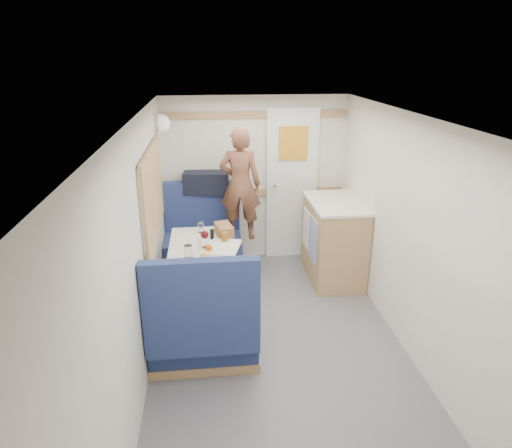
{
  "coord_description": "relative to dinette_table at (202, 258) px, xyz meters",
  "views": [
    {
      "loc": [
        -0.57,
        -3.08,
        2.45
      ],
      "look_at": [
        -0.13,
        0.9,
        0.94
      ],
      "focal_mm": 32.0,
      "sensor_mm": 36.0,
      "label": 1
    }
  ],
  "objects": [
    {
      "name": "floor",
      "position": [
        0.65,
        -1.0,
        -0.57
      ],
      "size": [
        4.5,
        4.5,
        0.0
      ],
      "primitive_type": "plane",
      "color": "#515156",
      "rests_on": "ground"
    },
    {
      "name": "ceiling",
      "position": [
        0.65,
        -1.0,
        1.43
      ],
      "size": [
        4.5,
        4.5,
        0.0
      ],
      "primitive_type": "plane",
      "rotation": [
        3.14,
        0.0,
        0.0
      ],
      "color": "silver",
      "rests_on": "wall_back"
    },
    {
      "name": "wall_back",
      "position": [
        0.65,
        1.25,
        0.43
      ],
      "size": [
        2.2,
        0.02,
        2.0
      ],
      "primitive_type": "cube",
      "color": "silver",
      "rests_on": "floor"
    },
    {
      "name": "wall_left",
      "position": [
        -0.45,
        -1.0,
        0.43
      ],
      "size": [
        0.02,
        4.5,
        2.0
      ],
      "primitive_type": "cube",
      "color": "silver",
      "rests_on": "floor"
    },
    {
      "name": "wall_right",
      "position": [
        1.75,
        -1.0,
        0.43
      ],
      "size": [
        0.02,
        4.5,
        2.0
      ],
      "primitive_type": "cube",
      "color": "silver",
      "rests_on": "floor"
    },
    {
      "name": "oak_trim_low",
      "position": [
        0.65,
        1.23,
        0.28
      ],
      "size": [
        2.15,
        0.02,
        0.08
      ],
      "primitive_type": "cube",
      "color": "#A07E48",
      "rests_on": "wall_back"
    },
    {
      "name": "oak_trim_high",
      "position": [
        0.65,
        1.23,
        1.21
      ],
      "size": [
        2.15,
        0.02,
        0.08
      ],
      "primitive_type": "cube",
      "color": "#A07E48",
      "rests_on": "wall_back"
    },
    {
      "name": "side_window",
      "position": [
        -0.43,
        0.0,
        0.68
      ],
      "size": [
        0.04,
        1.3,
        0.72
      ],
      "primitive_type": "cube",
      "color": "#99A189",
      "rests_on": "wall_left"
    },
    {
      "name": "rear_door",
      "position": [
        1.1,
        1.22,
        0.41
      ],
      "size": [
        0.62,
        0.12,
        1.86
      ],
      "color": "white",
      "rests_on": "wall_back"
    },
    {
      "name": "dinette_table",
      "position": [
        0.0,
        0.0,
        0.0
      ],
      "size": [
        0.62,
        0.92,
        0.72
      ],
      "color": "white",
      "rests_on": "floor"
    },
    {
      "name": "bench_far",
      "position": [
        -0.0,
        0.86,
        -0.27
      ],
      "size": [
        0.9,
        0.59,
        1.05
      ],
      "color": "navy",
      "rests_on": "floor"
    },
    {
      "name": "bench_near",
      "position": [
        -0.0,
        -0.86,
        -0.27
      ],
      "size": [
        0.9,
        0.59,
        1.05
      ],
      "color": "navy",
      "rests_on": "floor"
    },
    {
      "name": "ledge",
      "position": [
        -0.0,
        1.12,
        0.31
      ],
      "size": [
        0.9,
        0.14,
        0.04
      ],
      "primitive_type": "cube",
      "color": "#A07E48",
      "rests_on": "bench_far"
    },
    {
      "name": "dome_light",
      "position": [
        -0.39,
        0.85,
        1.18
      ],
      "size": [
        0.2,
        0.2,
        0.2
      ],
      "primitive_type": "sphere",
      "color": "white",
      "rests_on": "wall_left"
    },
    {
      "name": "galley_counter",
      "position": [
        1.47,
        0.55,
        -0.1
      ],
      "size": [
        0.57,
        0.92,
        0.92
      ],
      "color": "#A07E48",
      "rests_on": "floor"
    },
    {
      "name": "person",
      "position": [
        0.44,
        0.79,
        0.51
      ],
      "size": [
        0.51,
        0.38,
        1.26
      ],
      "primitive_type": "imported",
      "rotation": [
        0.0,
        0.0,
        2.96
      ],
      "color": "brown",
      "rests_on": "bench_far"
    },
    {
      "name": "duffel_bag",
      "position": [
        0.06,
        1.12,
        0.46
      ],
      "size": [
        0.54,
        0.3,
        0.25
      ],
      "primitive_type": "cube",
      "rotation": [
        0.0,
        0.0,
        -0.1
      ],
      "color": "black",
      "rests_on": "ledge"
    },
    {
      "name": "tray",
      "position": [
        0.21,
        -0.13,
        0.16
      ],
      "size": [
        0.37,
        0.43,
        0.02
      ],
      "primitive_type": "cube",
      "rotation": [
        0.0,
        0.0,
        -0.26
      ],
      "color": "white",
      "rests_on": "dinette_table"
    },
    {
      "name": "orange_fruit",
      "position": [
        0.07,
        -0.24,
        0.21
      ],
      "size": [
        0.07,
        0.07,
        0.07
      ],
      "primitive_type": "sphere",
      "color": "#EB5E0A",
      "rests_on": "tray"
    },
    {
      "name": "cheese_block",
      "position": [
        0.05,
        -0.33,
        0.19
      ],
      "size": [
        0.11,
        0.09,
        0.04
      ],
      "primitive_type": "cube",
      "rotation": [
        0.0,
        0.0,
        -0.29
      ],
      "color": "#F1E78B",
      "rests_on": "tray"
    },
    {
      "name": "wine_glass",
      "position": [
        0.03,
        -0.1,
        0.28
      ],
      "size": [
        0.08,
        0.08,
        0.17
      ],
      "color": "white",
      "rests_on": "dinette_table"
    },
    {
      "name": "tumbler_left",
      "position": [
        -0.12,
        -0.31,
        0.21
      ],
      "size": [
        0.07,
        0.07,
        0.12
      ],
      "primitive_type": "cylinder",
      "color": "silver",
      "rests_on": "dinette_table"
    },
    {
      "name": "tumbler_mid",
      "position": [
        -0.01,
        0.31,
        0.21
      ],
      "size": [
        0.06,
        0.06,
        0.1
      ],
      "primitive_type": "cylinder",
      "color": "white",
      "rests_on": "dinette_table"
    },
    {
      "name": "beer_glass",
      "position": [
        0.22,
        0.01,
        0.21
      ],
      "size": [
        0.07,
        0.07,
        0.11
      ],
      "primitive_type": "cylinder",
      "color": "#915815",
      "rests_on": "dinette_table"
    },
    {
      "name": "pepper_grinder",
      "position": [
        0.1,
        0.11,
        0.21
      ],
      "size": [
        0.04,
        0.04,
        0.1
      ],
      "primitive_type": "cylinder",
      "color": "black",
      "rests_on": "dinette_table"
    },
    {
      "name": "salt_grinder",
      "position": [
        -0.02,
        -0.1,
        0.2
      ],
      "size": [
        0.04,
        0.04,
        0.09
      ],
      "primitive_type": "cylinder",
      "color": "white",
      "rests_on": "dinette_table"
    },
    {
      "name": "bread_loaf",
      "position": [
        0.22,
        0.2,
        0.21
      ],
      "size": [
        0.2,
        0.29,
        0.11
      ],
      "primitive_type": "cube",
      "rotation": [
        0.0,
        0.0,
        0.22
      ],
      "color": "olive",
      "rests_on": "dinette_table"
    }
  ]
}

